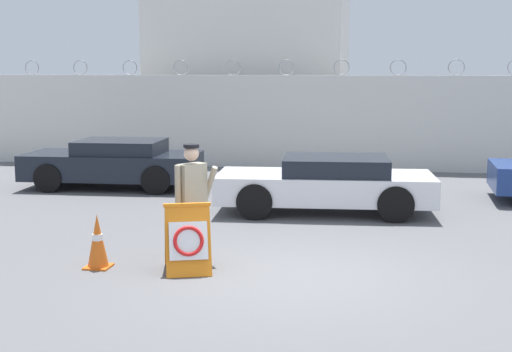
# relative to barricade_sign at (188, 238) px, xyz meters

# --- Properties ---
(ground_plane) EXTENTS (90.00, 90.00, 0.00)m
(ground_plane) POSITION_rel_barricade_sign_xyz_m (1.53, 0.01, -0.50)
(ground_plane) COLOR #5B5B5E
(perimeter_wall) EXTENTS (36.00, 0.30, 3.19)m
(perimeter_wall) POSITION_rel_barricade_sign_xyz_m (1.53, 11.16, 0.88)
(perimeter_wall) COLOR silver
(perimeter_wall) RESTS_ON ground_plane
(building_block) EXTENTS (6.50, 5.23, 6.74)m
(building_block) POSITION_rel_barricade_sign_xyz_m (-1.85, 15.37, 2.87)
(building_block) COLOR silver
(building_block) RESTS_ON ground_plane
(barricade_sign) EXTENTS (0.86, 0.94, 1.01)m
(barricade_sign) POSITION_rel_barricade_sign_xyz_m (0.00, 0.00, 0.00)
(barricade_sign) COLOR orange
(barricade_sign) RESTS_ON ground_plane
(security_guard) EXTENTS (0.62, 0.56, 1.79)m
(security_guard) POSITION_rel_barricade_sign_xyz_m (-0.10, 0.63, 0.51)
(security_guard) COLOR #514C42
(security_guard) RESTS_ON ground_plane
(traffic_cone_mid) EXTENTS (0.36, 0.36, 0.80)m
(traffic_cone_mid) POSITION_rel_barricade_sign_xyz_m (-1.36, -0.04, -0.10)
(traffic_cone_mid) COLOR orange
(traffic_cone_mid) RESTS_ON ground_plane
(parked_car_front_coupe) EXTENTS (4.33, 2.09, 1.19)m
(parked_car_front_coupe) POSITION_rel_barricade_sign_xyz_m (-3.78, 6.87, 0.12)
(parked_car_front_coupe) COLOR black
(parked_car_front_coupe) RESTS_ON ground_plane
(parked_car_rear_sedan) EXTENTS (4.50, 2.15, 1.15)m
(parked_car_rear_sedan) POSITION_rel_barricade_sign_xyz_m (1.64, 4.68, 0.11)
(parked_car_rear_sedan) COLOR black
(parked_car_rear_sedan) RESTS_ON ground_plane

